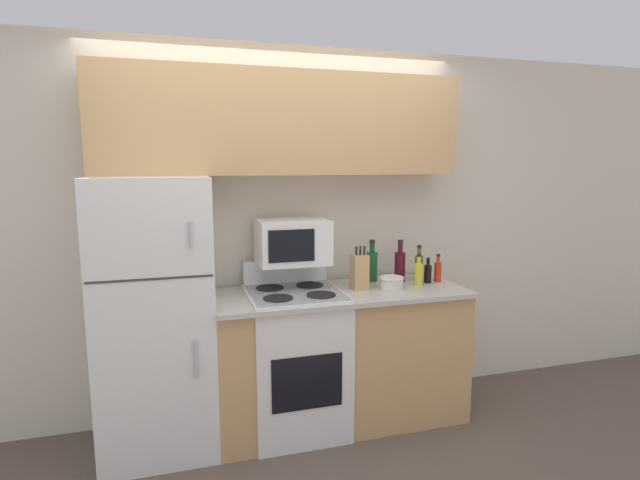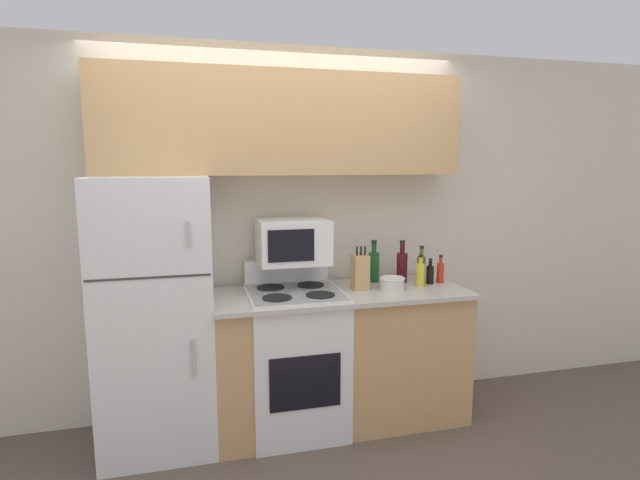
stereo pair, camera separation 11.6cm
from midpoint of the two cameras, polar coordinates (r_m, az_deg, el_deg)
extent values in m
plane|color=brown|center=(3.35, -1.05, -22.92)|extent=(12.00, 12.00, 0.00)
cube|color=beige|center=(3.53, -3.59, 0.84)|extent=(8.00, 0.05, 2.55)
cube|color=tan|center=(3.49, 3.30, -13.35)|extent=(1.68, 0.61, 0.89)
cube|color=#BCB7AD|center=(3.33, 3.47, -6.10)|extent=(1.68, 0.65, 0.03)
cube|color=white|center=(3.23, -17.27, -8.17)|extent=(0.68, 0.63, 1.69)
cube|color=#383838|center=(2.85, -17.83, -4.11)|extent=(0.66, 0.01, 0.01)
cylinder|color=#B7B7BC|center=(2.79, -13.64, 0.70)|extent=(0.02, 0.02, 0.14)
cylinder|color=#B7B7BC|center=(2.97, -13.13, -12.96)|extent=(0.02, 0.02, 0.22)
cube|color=tan|center=(3.33, -3.10, 13.09)|extent=(2.36, 0.32, 0.65)
cube|color=white|center=(3.40, -1.85, -13.60)|extent=(0.61, 0.61, 0.94)
cube|color=black|center=(3.13, -0.57, -16.00)|extent=(0.44, 0.01, 0.34)
cube|color=#2D2D2D|center=(3.25, -1.89, -6.02)|extent=(0.59, 0.58, 0.01)
cube|color=white|center=(3.50, -2.93, -3.48)|extent=(0.59, 0.06, 0.16)
cylinder|color=black|center=(3.09, -3.85, -6.61)|extent=(0.18, 0.18, 0.01)
cylinder|color=black|center=(3.15, 1.09, -6.29)|extent=(0.18, 0.18, 0.01)
cylinder|color=black|center=(3.35, -4.70, -5.42)|extent=(0.18, 0.18, 0.01)
cylinder|color=black|center=(3.40, -0.11, -5.16)|extent=(0.18, 0.18, 0.01)
cube|color=white|center=(3.31, -2.11, -0.14)|extent=(0.46, 0.35, 0.29)
cube|color=black|center=(3.13, -2.25, -0.66)|extent=(0.30, 0.01, 0.20)
cube|color=tan|center=(3.35, 5.60, -3.69)|extent=(0.10, 0.11, 0.23)
cylinder|color=black|center=(3.30, 5.24, -1.27)|extent=(0.01, 0.01, 0.06)
cylinder|color=black|center=(3.31, 5.70, -1.25)|extent=(0.01, 0.01, 0.06)
cylinder|color=black|center=(3.32, 6.16, -1.23)|extent=(0.01, 0.01, 0.06)
cylinder|color=silver|center=(3.40, 9.24, -4.97)|extent=(0.16, 0.16, 0.08)
torus|color=silver|center=(3.39, 9.26, -4.35)|extent=(0.17, 0.17, 0.01)
cylinder|color=#5B6619|center=(3.64, 12.38, -3.29)|extent=(0.06, 0.06, 0.18)
cylinder|color=#5B6619|center=(3.62, 12.44, -1.43)|extent=(0.03, 0.03, 0.06)
cylinder|color=black|center=(3.61, 12.46, -0.82)|extent=(0.03, 0.03, 0.02)
cylinder|color=#470F19|center=(3.60, 10.26, -3.13)|extent=(0.08, 0.08, 0.21)
cylinder|color=#470F19|center=(3.57, 10.32, -0.96)|extent=(0.03, 0.03, 0.07)
cylinder|color=black|center=(3.57, 10.34, -0.25)|extent=(0.04, 0.04, 0.02)
cylinder|color=gold|center=(3.52, 12.32, -3.94)|extent=(0.06, 0.06, 0.15)
cylinder|color=gold|center=(3.50, 12.37, -2.32)|extent=(0.03, 0.03, 0.05)
cylinder|color=black|center=(3.49, 12.39, -1.79)|extent=(0.03, 0.03, 0.02)
cylinder|color=red|center=(3.65, 14.47, -3.67)|extent=(0.05, 0.05, 0.14)
cylinder|color=red|center=(3.63, 14.53, -2.26)|extent=(0.02, 0.02, 0.04)
cylinder|color=black|center=(3.62, 14.54, -1.79)|extent=(0.02, 0.03, 0.02)
cylinder|color=black|center=(3.60, 13.37, -3.90)|extent=(0.05, 0.05, 0.13)
cylinder|color=black|center=(3.59, 13.41, -2.61)|extent=(0.02, 0.02, 0.04)
cylinder|color=black|center=(3.58, 13.43, -2.18)|extent=(0.03, 0.03, 0.01)
cylinder|color=#194C23|center=(3.58, 7.08, -3.11)|extent=(0.08, 0.08, 0.21)
cylinder|color=#194C23|center=(3.56, 7.13, -0.93)|extent=(0.03, 0.03, 0.07)
cylinder|color=black|center=(3.55, 7.14, -0.22)|extent=(0.04, 0.04, 0.02)
camera|label=1|loc=(0.06, -88.97, 0.16)|focal=28.00mm
camera|label=2|loc=(0.06, 91.03, -0.16)|focal=28.00mm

